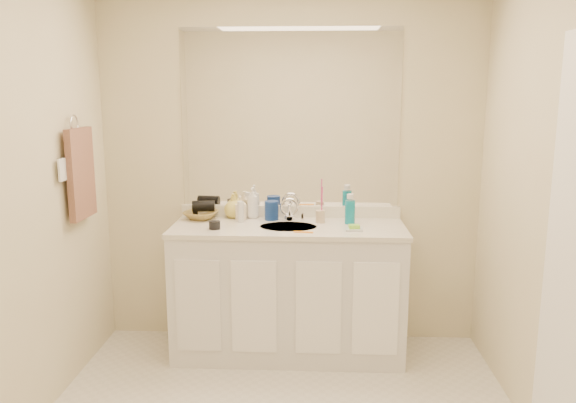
{
  "coord_description": "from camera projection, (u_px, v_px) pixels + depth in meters",
  "views": [
    {
      "loc": [
        0.17,
        -2.53,
        1.73
      ],
      "look_at": [
        0.0,
        0.97,
        1.05
      ],
      "focal_mm": 35.0,
      "sensor_mm": 36.0,
      "label": 1
    }
  ],
  "objects": [
    {
      "name": "wall_back",
      "position": [
        290.0,
        171.0,
        3.87
      ],
      "size": [
        2.6,
        0.02,
        2.4
      ],
      "primitive_type": "cube",
      "color": "beige",
      "rests_on": "floor"
    },
    {
      "name": "wall_front",
      "position": [
        241.0,
        323.0,
        1.32
      ],
      "size": [
        2.6,
        0.02,
        2.4
      ],
      "primitive_type": "cube",
      "color": "beige",
      "rests_on": "floor"
    },
    {
      "name": "wall_left",
      "position": [
        4.0,
        207.0,
        2.66
      ],
      "size": [
        0.02,
        2.6,
        2.4
      ],
      "primitive_type": "cube",
      "color": "beige",
      "rests_on": "floor"
    },
    {
      "name": "wall_right",
      "position": [
        565.0,
        213.0,
        2.53
      ],
      "size": [
        0.02,
        2.6,
        2.4
      ],
      "primitive_type": "cube",
      "color": "beige",
      "rests_on": "floor"
    },
    {
      "name": "vanity_cabinet",
      "position": [
        288.0,
        292.0,
        3.75
      ],
      "size": [
        1.5,
        0.55,
        0.85
      ],
      "primitive_type": "cube",
      "color": "silver",
      "rests_on": "floor"
    },
    {
      "name": "countertop",
      "position": [
        288.0,
        228.0,
        3.66
      ],
      "size": [
        1.52,
        0.57,
        0.03
      ],
      "primitive_type": "cube",
      "color": "silver",
      "rests_on": "vanity_cabinet"
    },
    {
      "name": "backsplash",
      "position": [
        290.0,
        211.0,
        3.91
      ],
      "size": [
        1.52,
        0.03,
        0.08
      ],
      "primitive_type": "cube",
      "color": "white",
      "rests_on": "countertop"
    },
    {
      "name": "sink_basin",
      "position": [
        288.0,
        228.0,
        3.64
      ],
      "size": [
        0.37,
        0.37,
        0.02
      ],
      "primitive_type": "cylinder",
      "color": "silver",
      "rests_on": "countertop"
    },
    {
      "name": "faucet",
      "position": [
        290.0,
        212.0,
        3.81
      ],
      "size": [
        0.02,
        0.02,
        0.11
      ],
      "primitive_type": "cylinder",
      "color": "silver",
      "rests_on": "countertop"
    },
    {
      "name": "mirror",
      "position": [
        290.0,
        119.0,
        3.79
      ],
      "size": [
        1.48,
        0.01,
        1.2
      ],
      "primitive_type": "cube",
      "color": "white",
      "rests_on": "wall_back"
    },
    {
      "name": "blue_mug",
      "position": [
        272.0,
        210.0,
        3.82
      ],
      "size": [
        0.1,
        0.1,
        0.13
      ],
      "primitive_type": "cylinder",
      "rotation": [
        0.0,
        0.0,
        -0.08
      ],
      "color": "navy",
      "rests_on": "countertop"
    },
    {
      "name": "tan_cup",
      "position": [
        320.0,
        216.0,
        3.74
      ],
      "size": [
        0.06,
        0.06,
        0.08
      ],
      "primitive_type": "cylinder",
      "rotation": [
        0.0,
        0.0,
        -0.03
      ],
      "color": "#CEB491",
      "rests_on": "countertop"
    },
    {
      "name": "toothbrush",
      "position": [
        322.0,
        200.0,
        3.72
      ],
      "size": [
        0.01,
        0.04,
        0.19
      ],
      "primitive_type": "cylinder",
      "rotation": [
        0.14,
        0.0,
        0.1
      ],
      "color": "#DD3A82",
      "rests_on": "tan_cup"
    },
    {
      "name": "mouthwash_bottle",
      "position": [
        350.0,
        212.0,
        3.7
      ],
      "size": [
        0.08,
        0.08,
        0.16
      ],
      "primitive_type": "cylinder",
      "rotation": [
        0.0,
        0.0,
        0.34
      ],
      "color": "#0C7D99",
      "rests_on": "countertop"
    },
    {
      "name": "soap_dish",
      "position": [
        354.0,
        229.0,
        3.53
      ],
      "size": [
        0.11,
        0.09,
        0.01
      ],
      "primitive_type": "cube",
      "rotation": [
        0.0,
        0.0,
        -0.03
      ],
      "color": "silver",
      "rests_on": "countertop"
    },
    {
      "name": "green_soap",
      "position": [
        354.0,
        227.0,
        3.53
      ],
      "size": [
        0.07,
        0.06,
        0.02
      ],
      "primitive_type": "cube",
      "rotation": [
        0.0,
        0.0,
        0.13
      ],
      "color": "#91E237",
      "rests_on": "soap_dish"
    },
    {
      "name": "orange_comb",
      "position": [
        303.0,
        232.0,
        3.48
      ],
      "size": [
        0.12,
        0.04,
        0.01
      ],
      "primitive_type": "cube",
      "rotation": [
        0.0,
        0.0,
        -0.11
      ],
      "color": "orange",
      "rests_on": "countertop"
    },
    {
      "name": "dark_jar",
      "position": [
        215.0,
        225.0,
        3.56
      ],
      "size": [
        0.07,
        0.07,
        0.05
      ],
      "primitive_type": "cylinder",
      "rotation": [
        0.0,
        0.0,
        0.03
      ],
      "color": "black",
      "rests_on": "countertop"
    },
    {
      "name": "extra_white_bottle",
      "position": [
        241.0,
        212.0,
        3.75
      ],
      "size": [
        0.06,
        0.06,
        0.14
      ],
      "primitive_type": "cylinder",
      "rotation": [
        0.0,
        0.0,
        0.43
      ],
      "color": "silver",
      "rests_on": "countertop"
    },
    {
      "name": "soap_bottle_white",
      "position": [
        253.0,
        203.0,
        3.87
      ],
      "size": [
        0.09,
        0.09,
        0.21
      ],
      "primitive_type": "imported",
      "rotation": [
        0.0,
        0.0,
        -0.09
      ],
      "color": "white",
      "rests_on": "countertop"
    },
    {
      "name": "soap_bottle_cream",
      "position": [
        241.0,
        208.0,
        3.83
      ],
      "size": [
        0.09,
        0.09,
        0.16
      ],
      "primitive_type": "imported",
      "rotation": [
        0.0,
        0.0,
        0.21
      ],
      "color": "#FAE9CC",
      "rests_on": "countertop"
    },
    {
      "name": "soap_bottle_yellow",
      "position": [
        234.0,
        206.0,
        3.88
      ],
      "size": [
        0.15,
        0.15,
        0.17
      ],
      "primitive_type": "imported",
      "rotation": [
        0.0,
        0.0,
        0.16
      ],
      "color": "#DAC955",
      "rests_on": "countertop"
    },
    {
      "name": "wicker_basket",
      "position": [
        201.0,
        215.0,
        3.85
      ],
      "size": [
        0.28,
        0.28,
        0.05
      ],
      "primitive_type": "imported",
      "rotation": [
        0.0,
        0.0,
        -0.33
      ],
      "color": "olive",
      "rests_on": "countertop"
    },
    {
      "name": "hair_dryer",
      "position": [
        204.0,
        206.0,
        3.84
      ],
      "size": [
        0.16,
        0.09,
        0.08
      ],
      "primitive_type": "cylinder",
      "rotation": [
        0.0,
        1.57,
        0.11
      ],
      "color": "black",
      "rests_on": "wicker_basket"
    },
    {
      "name": "towel_ring",
      "position": [
        74.0,
        124.0,
        3.35
      ],
      "size": [
        0.01,
        0.11,
        0.11
      ],
      "primitive_type": "torus",
      "rotation": [
        0.0,
        1.57,
        0.0
      ],
      "color": "silver",
      "rests_on": "wall_left"
    },
    {
      "name": "hand_towel",
      "position": [
        81.0,
        174.0,
        3.4
      ],
      "size": [
        0.04,
        0.32,
        0.55
      ],
      "primitive_type": "cube",
      "color": "brown",
      "rests_on": "towel_ring"
    },
    {
      "name": "switch_plate",
      "position": [
        62.0,
        170.0,
        3.2
      ],
      "size": [
        0.01,
        0.08,
        0.13
      ],
      "primitive_type": "cube",
      "color": "white",
      "rests_on": "wall_left"
    }
  ]
}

